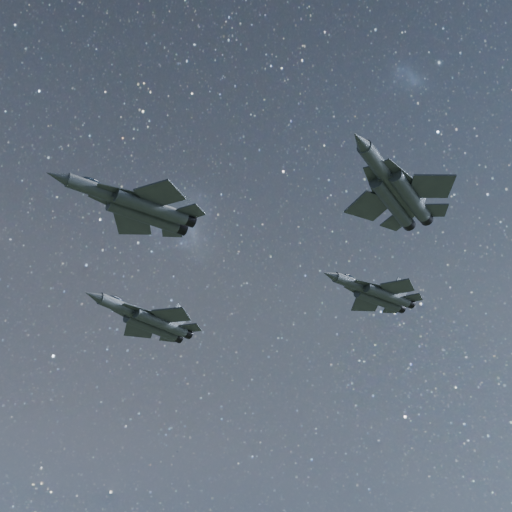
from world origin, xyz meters
TOP-DOWN VIEW (x-y plane):
  - jet_lead at (-14.25, 2.97)m, footprint 17.26×12.22m
  - jet_left at (-2.90, 20.31)m, footprint 17.17×11.85m
  - jet_right at (3.02, -18.17)m, footprint 16.37×10.82m
  - jet_slot at (22.01, 3.38)m, footprint 15.69×11.19m

SIDE VIEW (x-z plane):
  - jet_left at x=-2.90m, z-range 153.97..158.28m
  - jet_right at x=3.02m, z-range 154.69..158.87m
  - jet_lead at x=-14.25m, z-range 157.52..161.90m
  - jet_slot at x=22.01m, z-range 158.57..162.58m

